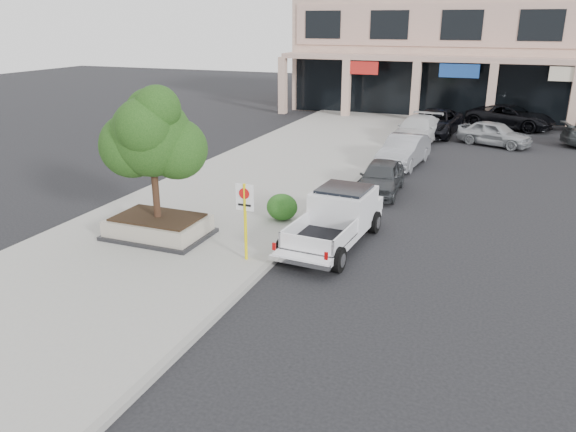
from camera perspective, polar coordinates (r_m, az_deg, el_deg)
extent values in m
plane|color=black|center=(15.42, 2.57, -6.87)|extent=(120.00, 120.00, 0.00)
cube|color=gray|center=(22.57, -5.57, 1.88)|extent=(8.00, 52.00, 0.15)
cube|color=gray|center=(21.12, 4.01, 0.69)|extent=(0.20, 52.00, 0.15)
cube|color=tan|center=(47.28, 26.96, 14.50)|extent=(40.00, 10.00, 9.00)
cube|color=tan|center=(43.65, -0.54, 13.10)|extent=(0.55, 0.55, 4.20)
cube|color=black|center=(42.46, 26.90, 10.77)|extent=(39.20, 0.08, 3.90)
cube|color=black|center=(18.71, -12.96, -1.82)|extent=(3.20, 2.20, 0.12)
cube|color=#A39D89|center=(18.61, -13.03, -0.93)|extent=(3.00, 2.00, 0.50)
cube|color=black|center=(18.51, -13.09, -0.11)|extent=(2.70, 1.70, 0.06)
cylinder|color=black|center=(18.18, -13.36, 3.25)|extent=(0.22, 0.22, 2.20)
sphere|color=#13330D|center=(17.84, -13.73, 7.88)|extent=(2.50, 2.50, 2.50)
sphere|color=#13330D|center=(17.77, -11.21, 6.70)|extent=(1.90, 1.90, 1.90)
sphere|color=#13330D|center=(18.31, -13.75, 10.07)|extent=(1.60, 1.60, 1.60)
cylinder|color=yellow|center=(16.15, -4.35, -0.64)|extent=(0.09, 0.09, 2.30)
cube|color=white|center=(15.91, -4.42, 1.90)|extent=(0.55, 0.03, 0.78)
cylinder|color=red|center=(15.85, -4.48, 2.28)|extent=(0.32, 0.02, 0.32)
ellipsoid|color=#1A4F16|center=(19.60, -0.61, 0.92)|extent=(1.10, 0.99, 0.93)
imported|color=#323438|center=(23.46, 9.43, 3.91)|extent=(1.81, 4.06, 1.36)
imported|color=#95969C|center=(28.18, 11.68, 6.50)|extent=(2.01, 4.67, 1.50)
imported|color=silver|center=(33.81, 13.00, 8.52)|extent=(2.61, 5.43, 1.52)
imported|color=black|center=(36.45, 14.68, 9.18)|extent=(3.23, 5.93, 1.58)
imported|color=#9FA3A7|center=(34.34, 20.24, 7.88)|extent=(4.43, 3.06, 1.40)
imported|color=black|center=(40.27, 21.66, 9.34)|extent=(6.07, 4.11, 1.55)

